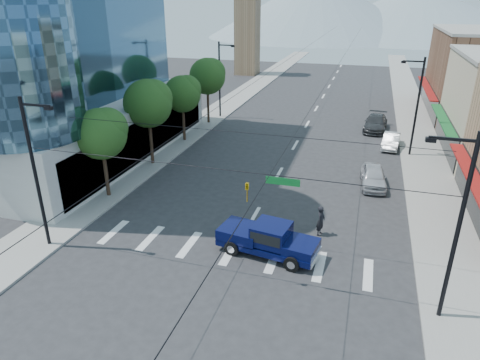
# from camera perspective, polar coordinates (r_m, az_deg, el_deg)

# --- Properties ---
(ground) EXTENTS (160.00, 160.00, 0.00)m
(ground) POSITION_cam_1_polar(r_m,az_deg,el_deg) (24.17, -1.96, -11.43)
(ground) COLOR #28282B
(ground) RESTS_ON ground
(sidewalk_left) EXTENTS (4.00, 120.00, 0.15)m
(sidewalk_left) POSITION_cam_1_polar(r_m,az_deg,el_deg) (63.12, -0.65, 10.74)
(sidewalk_left) COLOR gray
(sidewalk_left) RESTS_ON ground
(sidewalk_right) EXTENTS (4.00, 120.00, 0.15)m
(sidewalk_right) POSITION_cam_1_polar(r_m,az_deg,el_deg) (60.59, 21.82, 8.56)
(sidewalk_right) COLOR gray
(sidewalk_right) RESTS_ON ground
(clock_tower) EXTENTS (4.80, 4.80, 20.40)m
(clock_tower) POSITION_cam_1_polar(r_m,az_deg,el_deg) (84.05, 1.00, 21.13)
(clock_tower) COLOR #8C6B4C
(clock_tower) RESTS_ON ground
(mountain_left) EXTENTS (80.00, 80.00, 22.00)m
(mountain_left) POSITION_cam_1_polar(r_m,az_deg,el_deg) (170.16, 10.34, 21.98)
(mountain_left) COLOR gray
(mountain_left) RESTS_ON ground
(mountain_right) EXTENTS (90.00, 90.00, 18.00)m
(mountain_right) POSITION_cam_1_polar(r_m,az_deg,el_deg) (179.34, 22.60, 20.10)
(mountain_right) COLOR gray
(mountain_right) RESTS_ON ground
(tree_near) EXTENTS (3.65, 3.64, 6.71)m
(tree_near) POSITION_cam_1_polar(r_m,az_deg,el_deg) (31.70, -17.80, 6.10)
(tree_near) COLOR black
(tree_near) RESTS_ON ground
(tree_midnear) EXTENTS (4.09, 4.09, 7.52)m
(tree_midnear) POSITION_cam_1_polar(r_m,az_deg,el_deg) (37.31, -11.96, 10.14)
(tree_midnear) COLOR black
(tree_midnear) RESTS_ON ground
(tree_midfar) EXTENTS (3.65, 3.64, 6.71)m
(tree_midfar) POSITION_cam_1_polar(r_m,az_deg,el_deg) (43.56, -7.51, 11.46)
(tree_midfar) COLOR black
(tree_midfar) RESTS_ON ground
(tree_far) EXTENTS (4.09, 4.09, 7.52)m
(tree_far) POSITION_cam_1_polar(r_m,az_deg,el_deg) (49.80, -4.21, 13.77)
(tree_far) COLOR black
(tree_far) RESTS_ON ground
(signal_rig) EXTENTS (21.80, 0.20, 9.00)m
(signal_rig) POSITION_cam_1_polar(r_m,az_deg,el_deg) (20.95, -2.51, -2.52)
(signal_rig) COLOR black
(signal_rig) RESTS_ON ground
(lamp_pole_nw) EXTENTS (2.00, 0.25, 9.00)m
(lamp_pole_nw) POSITION_cam_1_polar(r_m,az_deg,el_deg) (52.46, -2.61, 13.56)
(lamp_pole_nw) COLOR black
(lamp_pole_nw) RESTS_ON ground
(lamp_pole_ne) EXTENTS (2.00, 0.25, 9.00)m
(lamp_pole_ne) POSITION_cam_1_polar(r_m,az_deg,el_deg) (41.92, 22.42, 9.39)
(lamp_pole_ne) COLOR black
(lamp_pole_ne) RESTS_ON ground
(pickup_truck) EXTENTS (6.08, 2.96, 1.98)m
(pickup_truck) POSITION_cam_1_polar(r_m,az_deg,el_deg) (24.72, 3.68, -7.76)
(pickup_truck) COLOR #080D3D
(pickup_truck) RESTS_ON ground
(pedestrian) EXTENTS (0.61, 0.80, 1.95)m
(pedestrian) POSITION_cam_1_polar(r_m,az_deg,el_deg) (27.06, 10.71, -5.35)
(pedestrian) COLOR black
(pedestrian) RESTS_ON ground
(parked_car_near) EXTENTS (2.21, 4.75, 1.57)m
(parked_car_near) POSITION_cam_1_polar(r_m,az_deg,el_deg) (35.07, 17.36, 0.46)
(parked_car_near) COLOR silver
(parked_car_near) RESTS_ON ground
(parked_car_mid) EXTENTS (1.94, 4.43, 1.42)m
(parked_car_mid) POSITION_cam_1_polar(r_m,az_deg,el_deg) (44.73, 19.50, 4.95)
(parked_car_mid) COLOR white
(parked_car_mid) RESTS_ON ground
(parked_car_far) EXTENTS (2.73, 5.85, 1.65)m
(parked_car_far) POSITION_cam_1_polar(r_m,az_deg,el_deg) (50.23, 17.63, 7.25)
(parked_car_far) COLOR #343537
(parked_car_far) RESTS_ON ground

